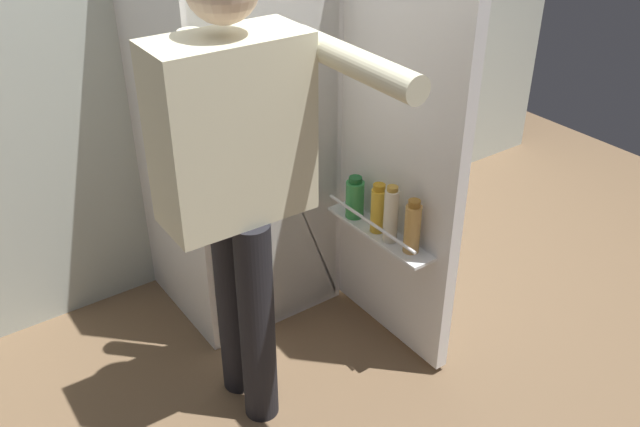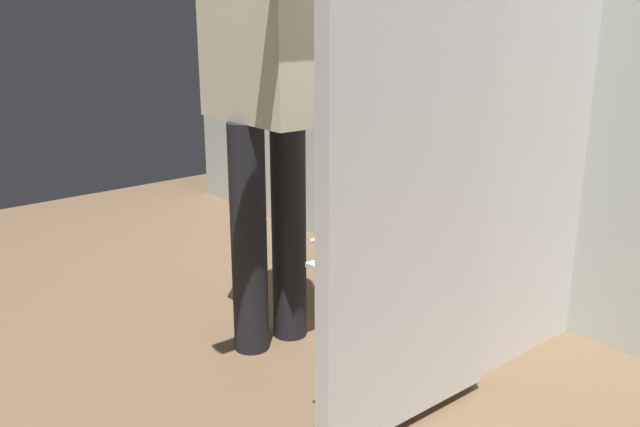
% 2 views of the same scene
% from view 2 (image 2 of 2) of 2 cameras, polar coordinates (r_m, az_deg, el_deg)
% --- Properties ---
extents(ground_plane, '(5.32, 5.32, 0.00)m').
position_cam_2_polar(ground_plane, '(2.32, 1.73, -12.78)').
color(ground_plane, brown).
extents(refrigerator, '(0.67, 1.19, 1.64)m').
position_cam_2_polar(refrigerator, '(2.37, 11.25, 8.64)').
color(refrigerator, white).
rests_on(refrigerator, ground_plane).
extents(person, '(0.53, 0.77, 1.58)m').
position_cam_2_polar(person, '(2.24, -4.35, 11.70)').
color(person, black).
rests_on(person, ground_plane).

